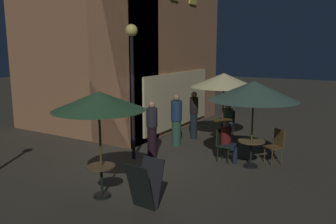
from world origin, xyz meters
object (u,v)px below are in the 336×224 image
at_px(patron_standing_3, 152,129).
at_px(cafe_chair_2, 228,121).
at_px(cafe_table_1, 251,148).
at_px(cafe_chair_0, 276,143).
at_px(cafe_table_0, 102,176).
at_px(patron_standing_2, 176,120).
at_px(patio_umbrella_2, 224,80).
at_px(patio_umbrella_1, 254,91).
at_px(patron_seated_1, 227,118).
at_px(street_lamp_near_corner, 132,63).
at_px(cafe_table_2, 222,126).
at_px(patron_seated_0, 228,140).
at_px(cafe_chair_1, 223,142).
at_px(patio_umbrella_0, 99,101).
at_px(menu_sandwich_board, 145,184).
at_px(patron_standing_4, 194,115).

bearing_deg(patron_standing_3, cafe_chair_2, -129.97).
distance_m(cafe_table_1, cafe_chair_0, 0.85).
bearing_deg(cafe_table_0, patron_standing_2, 7.76).
bearing_deg(patio_umbrella_2, cafe_table_1, -140.79).
bearing_deg(cafe_chair_2, patio_umbrella_1, 25.74).
bearing_deg(patron_seated_1, patio_umbrella_2, -0.00).
relative_size(street_lamp_near_corner, cafe_table_2, 4.99).
bearing_deg(cafe_table_0, patron_standing_3, 11.87).
bearing_deg(patron_seated_0, patron_standing_3, -158.61).
relative_size(patio_umbrella_1, patron_standing_3, 1.41).
bearing_deg(patron_standing_3, cafe_chair_1, 176.68).
relative_size(patio_umbrella_0, cafe_chair_0, 2.41).
bearing_deg(patron_seated_1, cafe_table_2, -0.00).
bearing_deg(patron_standing_3, cafe_table_1, 170.05).
relative_size(menu_sandwich_board, cafe_chair_1, 1.02).
height_order(cafe_table_2, cafe_chair_0, cafe_chair_0).
relative_size(street_lamp_near_corner, cafe_chair_2, 4.03).
xyz_separation_m(cafe_table_1, cafe_chair_1, (0.05, 0.86, 0.03)).
height_order(patio_umbrella_0, cafe_chair_0, patio_umbrella_0).
bearing_deg(patron_standing_3, patron_seated_1, -130.88).
height_order(cafe_chair_0, cafe_chair_2, cafe_chair_0).
bearing_deg(cafe_chair_0, patron_standing_3, -31.12).
relative_size(menu_sandwich_board, patron_seated_1, 0.78).
bearing_deg(cafe_chair_1, street_lamp_near_corner, -150.85).
relative_size(cafe_chair_1, patron_standing_4, 0.56).
bearing_deg(cafe_table_0, patron_seated_1, -4.20).
distance_m(cafe_chair_0, patron_standing_4, 3.49).
xyz_separation_m(cafe_table_0, patron_standing_4, (5.53, 0.52, 0.40)).
bearing_deg(patron_standing_3, patron_standing_2, -113.88).
bearing_deg(patio_umbrella_1, patron_seated_1, 32.89).
bearing_deg(cafe_table_2, menu_sandwich_board, -173.99).
height_order(menu_sandwich_board, cafe_chair_2, menu_sandwich_board).
height_order(patio_umbrella_2, cafe_chair_1, patio_umbrella_2).
bearing_deg(cafe_chair_2, patron_standing_3, -22.96).
distance_m(cafe_table_2, patron_seated_0, 2.25).
relative_size(patron_seated_1, patron_standing_3, 0.74).
height_order(cafe_chair_0, patron_standing_4, patron_standing_4).
relative_size(cafe_table_1, patio_umbrella_2, 0.31).
bearing_deg(street_lamp_near_corner, patron_standing_3, -40.57).
relative_size(menu_sandwich_board, cafe_chair_0, 1.00).
distance_m(cafe_table_1, cafe_chair_2, 3.36).
bearing_deg(cafe_chair_1, patio_umbrella_2, 115.42).
relative_size(patio_umbrella_1, patron_standing_2, 1.37).
height_order(cafe_table_0, cafe_chair_2, cafe_chair_2).
bearing_deg(patio_umbrella_0, cafe_table_2, -5.36).
xyz_separation_m(cafe_table_2, patio_umbrella_0, (-5.67, 0.53, 1.59)).
relative_size(street_lamp_near_corner, patio_umbrella_0, 1.65).
distance_m(cafe_chair_2, patron_standing_4, 1.38).
bearing_deg(street_lamp_near_corner, cafe_chair_0, -64.52).
xyz_separation_m(menu_sandwich_board, patio_umbrella_2, (5.61, 0.59, 1.65)).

